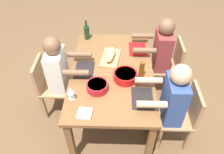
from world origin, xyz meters
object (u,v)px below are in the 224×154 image
object	(u,v)px
serving_bowl_fruit	(125,76)
dining_table	(112,75)
wine_glass	(71,91)
chair_far_right	(182,114)
diner_far_left	(159,52)
chair_far_left	(169,64)
wine_bottle	(87,32)
chair_near_center	(50,84)
bread_loaf	(110,54)
serving_bowl_salad	(97,86)
cutting_board	(110,58)
beer_bottle	(142,70)
diner_far_right	(169,101)
napkin_stack	(85,113)
diner_near_center	(61,72)

from	to	relation	value
serving_bowl_fruit	dining_table	bearing A→B (deg)	-133.15
dining_table	wine_glass	world-z (taller)	wine_glass
dining_table	wine_glass	bearing A→B (deg)	-41.97
chair_far_right	serving_bowl_fruit	xyz separation A→B (m)	(-0.30, -0.66, 0.31)
chair_far_right	diner_far_left	size ratio (longest dim) A/B	0.71
chair_far_left	wine_bottle	size ratio (longest dim) A/B	2.93
chair_near_center	wine_bottle	distance (m)	0.90
bread_loaf	wine_bottle	world-z (taller)	wine_bottle
chair_near_center	serving_bowl_salad	distance (m)	0.80
cutting_board	wine_bottle	bearing A→B (deg)	-142.26
chair_far_left	beer_bottle	distance (m)	0.81
diner_far_right	beer_bottle	xyz separation A→B (m)	(-0.34, -0.29, 0.15)
wine_glass	napkin_stack	bearing A→B (deg)	38.20
bread_loaf	napkin_stack	xyz separation A→B (m)	(0.91, -0.23, -0.05)
serving_bowl_fruit	wine_glass	xyz separation A→B (m)	(0.32, -0.58, 0.06)
serving_bowl_salad	napkin_stack	world-z (taller)	serving_bowl_salad
chair_far_right	wine_bottle	size ratio (longest dim) A/B	2.93
diner_near_center	beer_bottle	size ratio (longest dim) A/B	5.45
diner_near_center	serving_bowl_salad	world-z (taller)	diner_near_center
beer_bottle	wine_glass	size ratio (longest dim) A/B	1.33
dining_table	diner_near_center	xyz separation A→B (m)	(0.00, -0.64, 0.04)
diner_near_center	beer_bottle	bearing A→B (deg)	84.10
diner_far_right	wine_glass	distance (m)	1.07
wine_glass	napkin_stack	xyz separation A→B (m)	(0.21, 0.16, -0.10)
chair_far_right	diner_far_left	xyz separation A→B (m)	(-0.89, -0.18, 0.21)
chair_far_right	serving_bowl_salad	xyz separation A→B (m)	(-0.12, -0.97, 0.31)
napkin_stack	cutting_board	bearing A→B (deg)	165.78
chair_far_left	wine_glass	world-z (taller)	wine_glass
diner_far_left	cutting_board	distance (m)	0.70
chair_near_center	diner_far_left	world-z (taller)	diner_far_left
chair_near_center	wine_bottle	xyz separation A→B (m)	(-0.69, 0.44, 0.37)
wine_glass	diner_far_left	bearing A→B (deg)	130.83
bread_loaf	napkin_stack	distance (m)	0.94
dining_table	napkin_stack	distance (m)	0.73
diner_near_center	dining_table	bearing A→B (deg)	90.00
diner_far_left	chair_far_left	bearing A→B (deg)	90.00
bread_loaf	beer_bottle	distance (m)	0.51
cutting_board	wine_bottle	distance (m)	0.58
wine_glass	wine_bottle	bearing A→B (deg)	178.01
chair_near_center	diner_far_left	size ratio (longest dim) A/B	0.71
chair_far_right	beer_bottle	xyz separation A→B (m)	(-0.34, -0.47, 0.37)
diner_far_right	serving_bowl_fruit	xyz separation A→B (m)	(-0.30, -0.48, 0.10)
chair_near_center	serving_bowl_salad	bearing A→B (deg)	63.88
diner_far_right	serving_bowl_fruit	bearing A→B (deg)	-121.89
chair_far_left	chair_far_right	bearing A→B (deg)	0.00
diner_near_center	chair_far_left	xyz separation A→B (m)	(-0.45, 1.46, -0.21)
chair_far_right	beer_bottle	bearing A→B (deg)	-126.00
dining_table	diner_near_center	world-z (taller)	diner_near_center
chair_far_right	bread_loaf	world-z (taller)	same
napkin_stack	diner_far_right	bearing A→B (deg)	104.22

